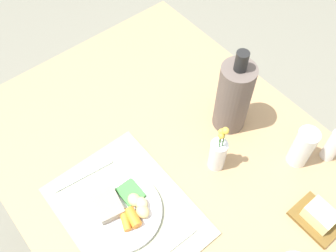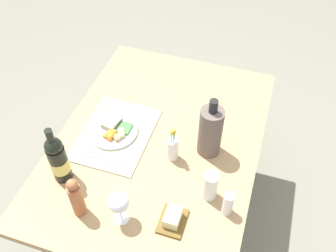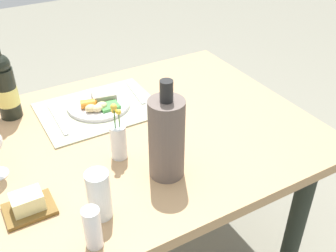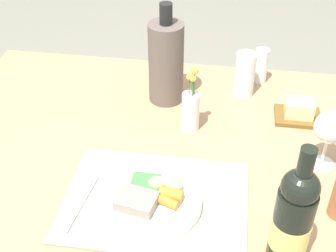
{
  "view_description": "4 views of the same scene",
  "coord_description": "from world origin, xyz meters",
  "views": [
    {
      "loc": [
        0.42,
        -0.37,
        1.71
      ],
      "look_at": [
        -0.08,
        0.04,
        0.79
      ],
      "focal_mm": 40.64,
      "sensor_mm": 36.0,
      "label": 1
    },
    {
      "loc": [
        1.06,
        0.39,
        2.03
      ],
      "look_at": [
        -0.06,
        0.03,
        0.75
      ],
      "focal_mm": 40.09,
      "sensor_mm": 36.0,
      "label": 2
    },
    {
      "loc": [
        0.43,
        1.02,
        1.49
      ],
      "look_at": [
        -0.1,
        0.1,
        0.77
      ],
      "focal_mm": 42.73,
      "sensor_mm": 36.0,
      "label": 3
    },
    {
      "loc": [
        0.17,
        -0.95,
        1.5
      ],
      "look_at": [
        0.04,
        -0.06,
        0.82
      ],
      "focal_mm": 49.95,
      "sensor_mm": 36.0,
      "label": 4
    }
  ],
  "objects": [
    {
      "name": "dining_table",
      "position": [
        0.0,
        0.0,
        0.61
      ],
      "size": [
        1.26,
        0.92,
        0.71
      ],
      "color": "tan",
      "rests_on": "ground_plane"
    },
    {
      "name": "flower_vase",
      "position": [
        0.08,
        0.09,
        0.77
      ],
      "size": [
        0.05,
        0.05,
        0.2
      ],
      "color": "silver",
      "rests_on": "dining_table"
    },
    {
      "name": "cooler_bottle",
      "position": [
        -0.01,
        0.23,
        0.83
      ],
      "size": [
        0.1,
        0.1,
        0.31
      ],
      "color": "#5F524B",
      "rests_on": "dining_table"
    },
    {
      "name": "wine_bottle",
      "position": [
        0.32,
        -0.32,
        0.83
      ],
      "size": [
        0.08,
        0.08,
        0.29
      ],
      "color": "black",
      "rests_on": "dining_table"
    },
    {
      "name": "salt_shaker",
      "position": [
        0.27,
        0.38,
        0.76
      ],
      "size": [
        0.04,
        0.04,
        0.12
      ],
      "primitive_type": "cylinder",
      "color": "white",
      "rests_on": "dining_table"
    },
    {
      "name": "water_tumbler",
      "position": [
        0.22,
        0.29,
        0.77
      ],
      "size": [
        0.06,
        0.06,
        0.14
      ],
      "color": "silver",
      "rests_on": "dining_table"
    },
    {
      "name": "fork",
      "position": [
        -0.14,
        -0.24,
        0.71
      ],
      "size": [
        0.04,
        0.19,
        0.0
      ],
      "primitive_type": "cube",
      "rotation": [
        0.0,
        0.0,
        -0.12
      ],
      "color": "silver",
      "rests_on": "placemat"
    },
    {
      "name": "knife",
      "position": [
        0.19,
        -0.2,
        0.71
      ],
      "size": [
        0.02,
        0.22,
        0.0
      ],
      "primitive_type": "cube",
      "rotation": [
        0.0,
        0.0,
        -0.02
      ],
      "color": "silver",
      "rests_on": "placemat"
    },
    {
      "name": "placemat",
      "position": [
        0.03,
        -0.2,
        0.71
      ],
      "size": [
        0.43,
        0.32,
        0.01
      ],
      "primitive_type": "cube",
      "color": "#9B9E81",
      "rests_on": "dining_table"
    },
    {
      "name": "butter_dish",
      "position": [
        0.38,
        0.19,
        0.73
      ],
      "size": [
        0.13,
        0.1,
        0.06
      ],
      "color": "brown",
      "rests_on": "dining_table"
    },
    {
      "name": "dinner_plate",
      "position": [
        0.02,
        -0.21,
        0.73
      ],
      "size": [
        0.23,
        0.23,
        0.04
      ],
      "color": "silver",
      "rests_on": "placemat"
    }
  ]
}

